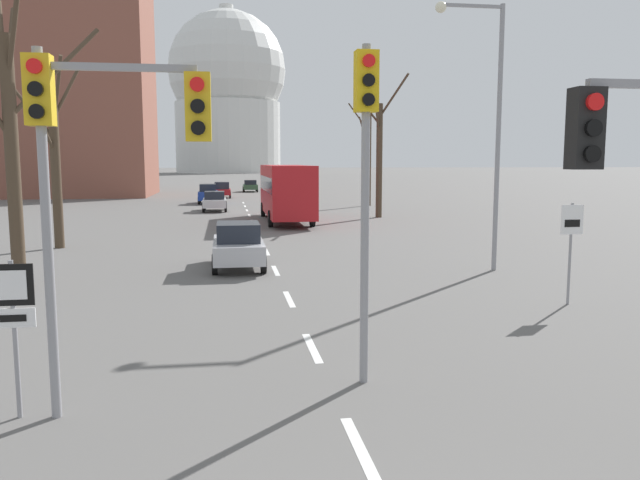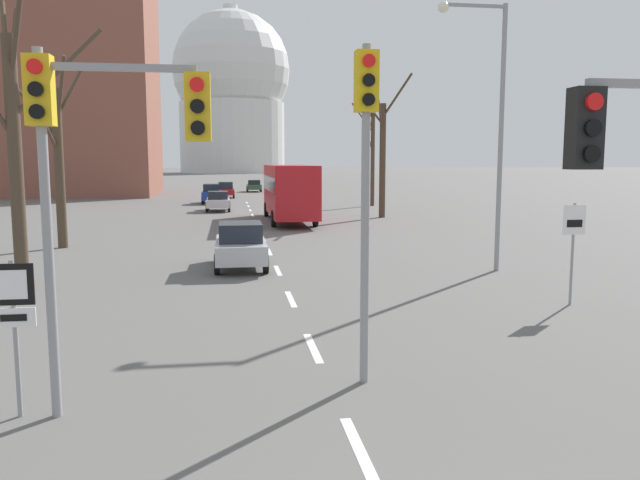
% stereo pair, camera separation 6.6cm
% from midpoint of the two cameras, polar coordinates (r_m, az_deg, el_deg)
% --- Properties ---
extents(lane_stripe_0, '(0.16, 2.00, 0.01)m').
position_cam_midpoint_polar(lane_stripe_0, '(8.50, 3.86, -18.58)').
color(lane_stripe_0, silver).
rests_on(lane_stripe_0, ground_plane).
extents(lane_stripe_1, '(0.16, 2.00, 0.01)m').
position_cam_midpoint_polar(lane_stripe_1, '(12.64, -0.50, -9.81)').
color(lane_stripe_1, silver).
rests_on(lane_stripe_1, ground_plane).
extents(lane_stripe_2, '(0.16, 2.00, 0.01)m').
position_cam_midpoint_polar(lane_stripe_2, '(16.97, -2.58, -5.41)').
color(lane_stripe_2, silver).
rests_on(lane_stripe_2, ground_plane).
extents(lane_stripe_3, '(0.16, 2.00, 0.01)m').
position_cam_midpoint_polar(lane_stripe_3, '(21.36, -3.79, -2.80)').
color(lane_stripe_3, silver).
rests_on(lane_stripe_3, ground_plane).
extents(lane_stripe_4, '(0.16, 2.00, 0.01)m').
position_cam_midpoint_polar(lane_stripe_4, '(25.80, -4.59, -1.09)').
color(lane_stripe_4, silver).
rests_on(lane_stripe_4, ground_plane).
extents(lane_stripe_5, '(0.16, 2.00, 0.01)m').
position_cam_midpoint_polar(lane_stripe_5, '(30.25, -5.15, 0.13)').
color(lane_stripe_5, silver).
rests_on(lane_stripe_5, ground_plane).
extents(lane_stripe_6, '(0.16, 2.00, 0.01)m').
position_cam_midpoint_polar(lane_stripe_6, '(34.71, -5.57, 1.03)').
color(lane_stripe_6, silver).
rests_on(lane_stripe_6, ground_plane).
extents(lane_stripe_7, '(0.16, 2.00, 0.01)m').
position_cam_midpoint_polar(lane_stripe_7, '(39.19, -5.89, 1.72)').
color(lane_stripe_7, silver).
rests_on(lane_stripe_7, ground_plane).
extents(lane_stripe_8, '(0.16, 2.00, 0.01)m').
position_cam_midpoint_polar(lane_stripe_8, '(43.67, -6.14, 2.27)').
color(lane_stripe_8, silver).
rests_on(lane_stripe_8, ground_plane).
extents(lane_stripe_9, '(0.16, 2.00, 0.01)m').
position_cam_midpoint_polar(lane_stripe_9, '(48.15, -6.35, 2.72)').
color(lane_stripe_9, silver).
rests_on(lane_stripe_9, ground_plane).
extents(lane_stripe_10, '(0.16, 2.00, 0.01)m').
position_cam_midpoint_polar(lane_stripe_10, '(52.63, -6.52, 3.09)').
color(lane_stripe_10, silver).
rests_on(lane_stripe_10, ground_plane).
extents(lane_stripe_11, '(0.16, 2.00, 0.01)m').
position_cam_midpoint_polar(lane_stripe_11, '(57.12, -6.67, 3.41)').
color(lane_stripe_11, silver).
rests_on(lane_stripe_11, ground_plane).
extents(traffic_signal_near_left, '(2.49, 0.34, 5.24)m').
position_cam_midpoint_polar(traffic_signal_near_left, '(9.35, -19.49, 8.57)').
color(traffic_signal_near_left, gray).
rests_on(traffic_signal_near_left, ground_plane).
extents(traffic_signal_centre_tall, '(0.36, 0.34, 5.54)m').
position_cam_midpoint_polar(traffic_signal_centre_tall, '(10.18, 4.40, 7.99)').
color(traffic_signal_centre_tall, gray).
rests_on(traffic_signal_centre_tall, ground_plane).
extents(route_sign_post, '(0.60, 0.08, 2.32)m').
position_cam_midpoint_polar(route_sign_post, '(9.95, -26.03, -5.91)').
color(route_sign_post, gray).
rests_on(route_sign_post, ground_plane).
extents(speed_limit_sign, '(0.60, 0.08, 2.65)m').
position_cam_midpoint_polar(speed_limit_sign, '(17.28, 22.26, 0.33)').
color(speed_limit_sign, gray).
rests_on(speed_limit_sign, ground_plane).
extents(street_lamp_right, '(2.37, 0.36, 8.80)m').
position_cam_midpoint_polar(street_lamp_right, '(21.79, 15.37, 11.35)').
color(street_lamp_right, gray).
rests_on(street_lamp_right, ground_plane).
extents(sedan_near_left, '(1.79, 3.86, 1.64)m').
position_cam_midpoint_polar(sedan_near_left, '(65.21, -8.59, 4.56)').
color(sedan_near_left, maroon).
rests_on(sedan_near_left, ground_plane).
extents(sedan_near_right, '(1.79, 3.93, 1.49)m').
position_cam_midpoint_polar(sedan_near_right, '(47.70, -9.26, 3.55)').
color(sedan_near_right, silver).
rests_on(sedan_near_right, ground_plane).
extents(sedan_mid_centre, '(1.73, 4.14, 1.74)m').
position_cam_midpoint_polar(sedan_mid_centre, '(56.58, -9.84, 4.20)').
color(sedan_mid_centre, navy).
rests_on(sedan_mid_centre, ground_plane).
extents(sedan_far_left, '(1.78, 3.90, 1.61)m').
position_cam_midpoint_polar(sedan_far_left, '(21.89, -7.19, -0.45)').
color(sedan_far_left, '#B7B7BC').
rests_on(sedan_far_left, ground_plane).
extents(sedan_far_right, '(1.81, 3.91, 1.47)m').
position_cam_midpoint_polar(sedan_far_right, '(78.06, -6.04, 4.96)').
color(sedan_far_right, '#2D4C33').
rests_on(sedan_far_right, ground_plane).
extents(city_bus, '(2.66, 10.80, 3.48)m').
position_cam_midpoint_polar(city_bus, '(38.76, -2.80, 4.72)').
color(city_bus, red).
rests_on(city_bus, ground_plane).
extents(bare_tree_left_near, '(3.00, 2.39, 7.92)m').
position_cam_midpoint_polar(bare_tree_left_near, '(28.92, -22.77, 6.88)').
color(bare_tree_left_near, '#473828').
rests_on(bare_tree_left_near, ground_plane).
extents(bare_tree_right_near, '(2.61, 3.52, 9.17)m').
position_cam_midpoint_polar(bare_tree_right_near, '(41.75, 5.81, 7.81)').
color(bare_tree_right_near, '#473828').
rests_on(bare_tree_right_near, ground_plane).
extents(bare_tree_left_far, '(3.98, 3.39, 8.83)m').
position_cam_midpoint_polar(bare_tree_left_far, '(20.46, -25.99, 8.37)').
color(bare_tree_left_far, '#473828').
rests_on(bare_tree_left_far, ground_plane).
extents(bare_tree_right_far, '(2.07, 5.36, 9.41)m').
position_cam_midpoint_polar(bare_tree_right_far, '(52.94, 4.80, 8.13)').
color(bare_tree_right_far, '#473828').
rests_on(bare_tree_right_far, ground_plane).
extents(capitol_dome, '(39.18, 39.18, 55.34)m').
position_cam_midpoint_polar(capitol_dome, '(217.78, -8.06, 13.22)').
color(capitol_dome, silver).
rests_on(capitol_dome, ground_plane).
extents(apartment_block_left, '(18.00, 14.00, 24.73)m').
position_cam_midpoint_polar(apartment_block_left, '(74.65, -22.01, 13.32)').
color(apartment_block_left, brown).
rests_on(apartment_block_left, ground_plane).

